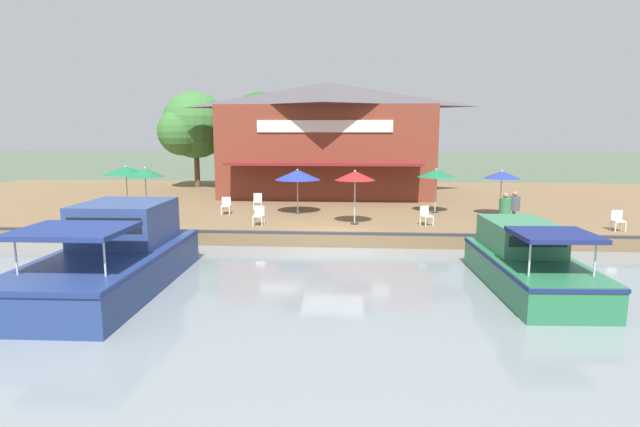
{
  "coord_description": "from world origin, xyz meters",
  "views": [
    {
      "loc": [
        19.54,
        0.83,
        4.64
      ],
      "look_at": [
        -1.0,
        -0.59,
        1.3
      ],
      "focal_mm": 28.0,
      "sensor_mm": 36.0,
      "label": 1
    }
  ],
  "objects_px": {
    "cafe_chair_beside_entrance": "(259,215)",
    "motorboat_fourth_along": "(522,259)",
    "cafe_chair_facing_river": "(226,205)",
    "cafe_chair_mid_patio": "(426,215)",
    "person_near_entrance": "(505,208)",
    "person_at_quay_edge": "(514,206)",
    "patio_umbrella_mid_patio_right": "(126,171)",
    "patio_umbrella_near_quay_edge": "(355,176)",
    "patio_umbrella_mid_patio_left": "(298,175)",
    "cafe_chair_back_row_seat": "(258,201)",
    "patio_umbrella_by_entrance": "(436,173)",
    "patio_umbrella_far_corner": "(145,173)",
    "tree_upstream_bank": "(192,127)",
    "waterfront_restaurant": "(328,138)",
    "cafe_chair_under_first_umbrella": "(618,220)",
    "motorboat_mid_row": "(122,254)",
    "patio_umbrella_back_row": "(502,175)",
    "tree_behind_restaurant": "(258,125)"
  },
  "relations": [
    {
      "from": "cafe_chair_facing_river",
      "to": "person_at_quay_edge",
      "type": "bearing_deg",
      "value": 77.5
    },
    {
      "from": "tree_upstream_bank",
      "to": "waterfront_restaurant",
      "type": "bearing_deg",
      "value": 72.31
    },
    {
      "from": "cafe_chair_facing_river",
      "to": "motorboat_mid_row",
      "type": "distance_m",
      "value": 9.84
    },
    {
      "from": "cafe_chair_beside_entrance",
      "to": "motorboat_fourth_along",
      "type": "height_order",
      "value": "motorboat_fourth_along"
    },
    {
      "from": "patio_umbrella_near_quay_edge",
      "to": "tree_upstream_bank",
      "type": "relative_size",
      "value": 0.34
    },
    {
      "from": "cafe_chair_under_first_umbrella",
      "to": "tree_upstream_bank",
      "type": "distance_m",
      "value": 27.83
    },
    {
      "from": "waterfront_restaurant",
      "to": "cafe_chair_facing_river",
      "type": "relative_size",
      "value": 16.28
    },
    {
      "from": "person_at_quay_edge",
      "to": "patio_umbrella_near_quay_edge",
      "type": "bearing_deg",
      "value": -94.8
    },
    {
      "from": "patio_umbrella_back_row",
      "to": "cafe_chair_back_row_seat",
      "type": "bearing_deg",
      "value": -95.96
    },
    {
      "from": "patio_umbrella_back_row",
      "to": "tree_behind_restaurant",
      "type": "xyz_separation_m",
      "value": [
        -14.43,
        -14.71,
        2.66
      ]
    },
    {
      "from": "patio_umbrella_mid_patio_right",
      "to": "tree_behind_restaurant",
      "type": "xyz_separation_m",
      "value": [
        -14.78,
        3.92,
        2.51
      ]
    },
    {
      "from": "person_at_quay_edge",
      "to": "cafe_chair_facing_river",
      "type": "bearing_deg",
      "value": -102.5
    },
    {
      "from": "patio_umbrella_near_quay_edge",
      "to": "cafe_chair_facing_river",
      "type": "relative_size",
      "value": 2.85
    },
    {
      "from": "patio_umbrella_far_corner",
      "to": "patio_umbrella_mid_patio_left",
      "type": "bearing_deg",
      "value": 109.41
    },
    {
      "from": "patio_umbrella_near_quay_edge",
      "to": "patio_umbrella_far_corner",
      "type": "relative_size",
      "value": 0.98
    },
    {
      "from": "cafe_chair_mid_patio",
      "to": "cafe_chair_facing_river",
      "type": "relative_size",
      "value": 1.0
    },
    {
      "from": "patio_umbrella_far_corner",
      "to": "cafe_chair_under_first_umbrella",
      "type": "height_order",
      "value": "patio_umbrella_far_corner"
    },
    {
      "from": "patio_umbrella_by_entrance",
      "to": "patio_umbrella_far_corner",
      "type": "distance_m",
      "value": 14.15
    },
    {
      "from": "tree_upstream_bank",
      "to": "patio_umbrella_by_entrance",
      "type": "bearing_deg",
      "value": 55.86
    },
    {
      "from": "cafe_chair_back_row_seat",
      "to": "motorboat_mid_row",
      "type": "distance_m",
      "value": 11.64
    },
    {
      "from": "patio_umbrella_far_corner",
      "to": "cafe_chair_facing_river",
      "type": "height_order",
      "value": "patio_umbrella_far_corner"
    },
    {
      "from": "patio_umbrella_far_corner",
      "to": "motorboat_mid_row",
      "type": "relative_size",
      "value": 0.29
    },
    {
      "from": "tree_upstream_bank",
      "to": "patio_umbrella_back_row",
      "type": "bearing_deg",
      "value": 58.43
    },
    {
      "from": "patio_umbrella_by_entrance",
      "to": "motorboat_mid_row",
      "type": "bearing_deg",
      "value": -45.7
    },
    {
      "from": "cafe_chair_mid_patio",
      "to": "person_near_entrance",
      "type": "height_order",
      "value": "person_near_entrance"
    },
    {
      "from": "cafe_chair_back_row_seat",
      "to": "patio_umbrella_mid_patio_left",
      "type": "bearing_deg",
      "value": 63.04
    },
    {
      "from": "cafe_chair_mid_patio",
      "to": "motorboat_mid_row",
      "type": "height_order",
      "value": "motorboat_mid_row"
    },
    {
      "from": "patio_umbrella_back_row",
      "to": "motorboat_fourth_along",
      "type": "distance_m",
      "value": 9.8
    },
    {
      "from": "cafe_chair_facing_river",
      "to": "cafe_chair_mid_patio",
      "type": "bearing_deg",
      "value": 75.7
    },
    {
      "from": "patio_umbrella_mid_patio_left",
      "to": "cafe_chair_back_row_seat",
      "type": "relative_size",
      "value": 2.69
    },
    {
      "from": "person_near_entrance",
      "to": "tree_upstream_bank",
      "type": "bearing_deg",
      "value": -131.59
    },
    {
      "from": "cafe_chair_beside_entrance",
      "to": "motorboat_mid_row",
      "type": "bearing_deg",
      "value": -23.29
    },
    {
      "from": "cafe_chair_mid_patio",
      "to": "cafe_chair_beside_entrance",
      "type": "height_order",
      "value": "same"
    },
    {
      "from": "cafe_chair_beside_entrance",
      "to": "tree_upstream_bank",
      "type": "height_order",
      "value": "tree_upstream_bank"
    },
    {
      "from": "patio_umbrella_mid_patio_left",
      "to": "tree_upstream_bank",
      "type": "bearing_deg",
      "value": -141.86
    },
    {
      "from": "patio_umbrella_back_row",
      "to": "patio_umbrella_by_entrance",
      "type": "distance_m",
      "value": 3.13
    },
    {
      "from": "cafe_chair_mid_patio",
      "to": "person_at_quay_edge",
      "type": "xyz_separation_m",
      "value": [
        0.48,
        3.62,
        0.52
      ]
    },
    {
      "from": "motorboat_mid_row",
      "to": "cafe_chair_under_first_umbrella",
      "type": "bearing_deg",
      "value": 110.23
    },
    {
      "from": "patio_umbrella_mid_patio_right",
      "to": "person_at_quay_edge",
      "type": "height_order",
      "value": "patio_umbrella_mid_patio_right"
    },
    {
      "from": "cafe_chair_under_first_umbrella",
      "to": "patio_umbrella_back_row",
      "type": "bearing_deg",
      "value": -132.71
    },
    {
      "from": "patio_umbrella_near_quay_edge",
      "to": "patio_umbrella_far_corner",
      "type": "distance_m",
      "value": 9.71
    },
    {
      "from": "waterfront_restaurant",
      "to": "patio_umbrella_far_corner",
      "type": "relative_size",
      "value": 5.59
    },
    {
      "from": "person_near_entrance",
      "to": "tree_upstream_bank",
      "type": "height_order",
      "value": "tree_upstream_bank"
    },
    {
      "from": "patio_umbrella_mid_patio_left",
      "to": "patio_umbrella_by_entrance",
      "type": "distance_m",
      "value": 7.01
    },
    {
      "from": "patio_umbrella_by_entrance",
      "to": "cafe_chair_beside_entrance",
      "type": "bearing_deg",
      "value": -63.67
    },
    {
      "from": "cafe_chair_facing_river",
      "to": "motorboat_fourth_along",
      "type": "relative_size",
      "value": 0.12
    },
    {
      "from": "motorboat_mid_row",
      "to": "motorboat_fourth_along",
      "type": "bearing_deg",
      "value": 93.5
    },
    {
      "from": "patio_umbrella_mid_patio_right",
      "to": "patio_umbrella_near_quay_edge",
      "type": "height_order",
      "value": "patio_umbrella_near_quay_edge"
    },
    {
      "from": "waterfront_restaurant",
      "to": "cafe_chair_back_row_seat",
      "type": "height_order",
      "value": "waterfront_restaurant"
    },
    {
      "from": "waterfront_restaurant",
      "to": "cafe_chair_under_first_umbrella",
      "type": "height_order",
      "value": "waterfront_restaurant"
    }
  ]
}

